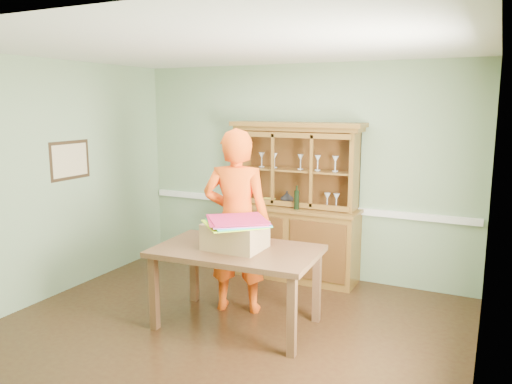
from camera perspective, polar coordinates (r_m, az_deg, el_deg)
The scene contains 14 objects.
floor at distance 5.10m, azimuth -3.65°, elevation -15.60°, with size 4.50×4.50×0.00m, color #3F2914.
ceiling at distance 4.62m, azimuth -4.04°, elevation 16.15°, with size 4.50×4.50×0.00m, color white.
wall_back at distance 6.47m, azimuth 5.00°, elevation 2.42°, with size 4.50×4.50×0.00m, color gray.
wall_left at distance 6.10m, azimuth -22.51°, elevation 1.22°, with size 4.00×4.00×0.00m, color gray.
wall_right at distance 4.08m, azimuth 24.82°, elevation -3.05°, with size 4.00×4.00×0.00m, color gray.
wall_front at distance 3.15m, azimuth -22.31°, elevation -6.56°, with size 4.50×4.50×0.00m, color gray.
chair_rail at distance 6.52m, azimuth 4.86°, elevation -1.53°, with size 4.41×0.05×0.08m, color white.
framed_map at distance 6.26m, azimuth -20.46°, elevation 3.41°, with size 0.03×0.60×0.46m.
window_panel at distance 3.75m, azimuth 24.56°, elevation -1.76°, with size 0.03×0.96×1.36m.
china_hutch at distance 6.37m, azimuth 4.45°, elevation -3.64°, with size 1.69×0.56×1.98m.
dining_table at distance 4.98m, azimuth -2.23°, elevation -7.51°, with size 1.65×1.05×0.80m.
cardboard_box at distance 4.92m, azimuth -2.39°, elevation -5.01°, with size 0.55×0.44×0.26m, color #9E7951.
kite_stack at distance 4.83m, azimuth -2.37°, elevation -3.38°, with size 0.74×0.74×0.05m.
person at distance 5.28m, azimuth -2.22°, elevation -3.37°, with size 0.72×0.47×1.96m, color #F6520F.
Camera 1 is at (2.29, -3.99, 2.21)m, focal length 35.00 mm.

